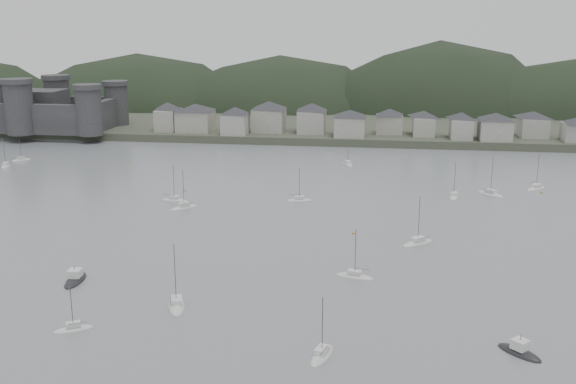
# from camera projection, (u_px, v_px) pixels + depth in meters

# --- Properties ---
(ground) EXTENTS (900.00, 900.00, 0.00)m
(ground) POSITION_uv_depth(u_px,v_px,m) (213.00, 365.00, 92.72)
(ground) COLOR slate
(ground) RESTS_ON ground
(far_shore_land) EXTENTS (900.00, 250.00, 3.00)m
(far_shore_land) POSITION_uv_depth(u_px,v_px,m) (343.00, 104.00, 375.34)
(far_shore_land) COLOR #383D2D
(far_shore_land) RESTS_ON ground
(forested_ridge) EXTENTS (851.55, 103.94, 102.57)m
(forested_ridge) POSITION_uv_depth(u_px,v_px,m) (348.00, 134.00, 353.29)
(forested_ridge) COLOR black
(forested_ridge) RESTS_ON ground
(castle) EXTENTS (66.00, 43.00, 20.00)m
(castle) POSITION_uv_depth(u_px,v_px,m) (40.00, 109.00, 278.77)
(castle) COLOR #303133
(castle) RESTS_ON far_shore_land
(waterfront_town) EXTENTS (451.48, 28.46, 12.92)m
(waterfront_town) POSITION_uv_depth(u_px,v_px,m) (455.00, 122.00, 259.59)
(waterfront_town) COLOR gray
(waterfront_town) RESTS_ON far_shore_land
(sailboat_lead) EXTENTS (3.46, 7.82, 10.35)m
(sailboat_lead) POSITION_uv_depth(u_px,v_px,m) (454.00, 197.00, 181.74)
(sailboat_lead) COLOR silver
(sailboat_lead) RESTS_ON ground
(moored_fleet) EXTENTS (267.58, 168.14, 13.04)m
(moored_fleet) POSITION_uv_depth(u_px,v_px,m) (195.00, 224.00, 157.11)
(moored_fleet) COLOR silver
(moored_fleet) RESTS_ON ground
(motor_launch_near) EXTENTS (6.84, 6.76, 3.71)m
(motor_launch_near) POSITION_uv_depth(u_px,v_px,m) (519.00, 352.00, 95.93)
(motor_launch_near) COLOR black
(motor_launch_near) RESTS_ON ground
(motor_launch_far) EXTENTS (3.63, 8.38, 3.95)m
(motor_launch_far) POSITION_uv_depth(u_px,v_px,m) (75.00, 280.00, 122.79)
(motor_launch_far) COLOR black
(motor_launch_far) RESTS_ON ground
(mooring_buoys) EXTENTS (155.96, 149.95, 0.70)m
(mooring_buoys) POSITION_uv_depth(u_px,v_px,m) (356.00, 219.00, 161.09)
(mooring_buoys) COLOR #C18940
(mooring_buoys) RESTS_ON ground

